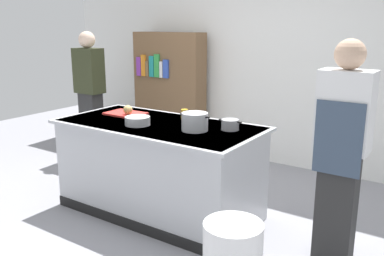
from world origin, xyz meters
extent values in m
plane|color=gray|center=(0.00, 0.00, 0.00)|extent=(10.00, 10.00, 0.00)
cube|color=white|center=(0.00, 2.10, 1.50)|extent=(6.40, 0.12, 3.00)
cube|color=#B7BABF|center=(0.00, 0.00, 0.45)|extent=(1.90, 0.90, 0.90)
cube|color=#B7BABF|center=(0.00, 0.00, 0.89)|extent=(1.98, 0.98, 0.03)
cube|color=black|center=(0.00, -0.46, 0.05)|extent=(1.90, 0.01, 0.10)
cube|color=red|center=(-0.53, 0.12, 0.91)|extent=(0.40, 0.28, 0.02)
sphere|color=tan|center=(-0.45, 0.08, 0.97)|extent=(0.10, 0.10, 0.10)
cylinder|color=#B7BABF|center=(0.43, -0.03, 0.98)|extent=(0.23, 0.23, 0.16)
cube|color=black|center=(0.30, -0.03, 1.04)|extent=(0.04, 0.02, 0.01)
cube|color=black|center=(0.56, -0.03, 1.04)|extent=(0.04, 0.02, 0.01)
cylinder|color=#99999E|center=(0.68, 0.17, 0.95)|extent=(0.16, 0.16, 0.09)
cube|color=black|center=(0.58, 0.17, 0.98)|extent=(0.04, 0.02, 0.01)
cube|color=black|center=(0.77, 0.17, 0.98)|extent=(0.04, 0.02, 0.01)
cylinder|color=#B7BABF|center=(-0.12, -0.15, 0.94)|extent=(0.24, 0.24, 0.08)
cylinder|color=yellow|center=(0.10, 0.29, 0.95)|extent=(0.07, 0.07, 0.10)
cube|color=#292929|center=(1.67, 0.08, 0.45)|extent=(0.28, 0.20, 0.90)
cube|color=silver|center=(1.67, 0.08, 1.20)|extent=(0.38, 0.24, 0.60)
sphere|color=#D3AA8C|center=(1.67, 0.08, 1.61)|extent=(0.22, 0.22, 0.22)
cube|color=#38475B|center=(1.67, -0.04, 1.02)|extent=(0.34, 0.02, 0.54)
cube|color=#2C2C2C|center=(-1.90, 0.89, 0.45)|extent=(0.28, 0.20, 0.90)
cube|color=#313620|center=(-1.90, 0.89, 1.20)|extent=(0.38, 0.24, 0.60)
sphere|color=beige|center=(-1.90, 0.89, 1.61)|extent=(0.22, 0.22, 0.22)
cube|color=brown|center=(-1.23, 1.80, 0.85)|extent=(1.10, 0.28, 1.70)
cube|color=purple|center=(-1.66, 1.64, 1.21)|extent=(0.08, 0.03, 0.27)
cube|color=orange|center=(-1.57, 1.64, 1.23)|extent=(0.08, 0.03, 0.31)
cube|color=brown|center=(-1.50, 1.64, 1.18)|extent=(0.05, 0.03, 0.22)
cube|color=teal|center=(-1.42, 1.64, 1.22)|extent=(0.08, 0.03, 0.30)
cube|color=green|center=(-1.32, 1.64, 1.24)|extent=(0.09, 0.03, 0.32)
cube|color=white|center=(-1.25, 1.64, 1.19)|extent=(0.05, 0.03, 0.23)
cube|color=#3351B7|center=(-1.16, 1.64, 1.20)|extent=(0.08, 0.03, 0.26)
camera|label=1|loc=(2.41, -3.00, 1.82)|focal=39.01mm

